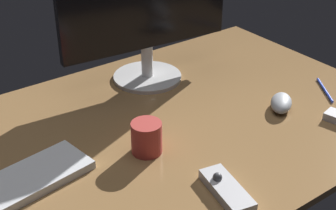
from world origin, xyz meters
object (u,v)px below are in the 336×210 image
coffee_mug (147,138)px  media_remote (225,190)px  pen (325,90)px  computer_mouse (281,103)px

coffee_mug → media_remote: bearing=-78.8°
coffee_mug → pen: 59.99cm
coffee_mug → pen: (59.61, -5.65, -3.62)cm
media_remote → coffee_mug: (-4.55, 22.91, 2.84)cm
media_remote → pen: media_remote is taller
media_remote → pen: (55.07, 17.25, -0.78)cm
computer_mouse → pen: (18.18, -0.68, -1.44)cm
media_remote → coffee_mug: size_ratio=1.98×
pen → coffee_mug: bearing=119.1°
coffee_mug → pen: bearing=-5.4°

